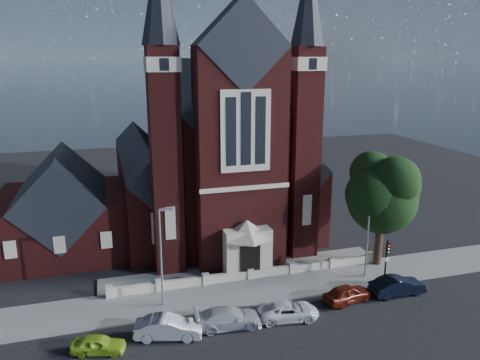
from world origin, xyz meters
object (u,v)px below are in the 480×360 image
object	(u,v)px
street_lamp_left	(162,252)
car_white_suv	(288,311)
car_navy	(398,286)
car_lime_van	(98,344)
church	(208,154)
street_tree	(385,195)
car_silver_a	(168,327)
traffic_signal	(387,256)
car_dark_red	(348,293)
parish_hall	(63,213)
street_lamp_right	(369,229)
car_silver_b	(229,318)

from	to	relation	value
street_lamp_left	car_white_suv	bearing A→B (deg)	-27.32
car_navy	car_lime_van	bearing A→B (deg)	92.99
church	street_tree	world-z (taller)	church
church	car_silver_a	bearing A→B (deg)	-109.32
street_tree	car_navy	distance (m)	8.31
traffic_signal	car_white_suv	world-z (taller)	traffic_signal
church	street_lamp_left	distance (m)	20.84
car_white_suv	street_lamp_left	bearing A→B (deg)	70.78
street_tree	church	bearing A→B (deg)	126.17
church	car_white_suv	xyz separation A→B (m)	(0.78, -23.43, -7.54)
church	car_dark_red	world-z (taller)	church
parish_hall	traffic_signal	size ratio (longest dim) A/B	3.05
parish_hall	car_dark_red	bearing A→B (deg)	-38.03
street_lamp_right	car_lime_van	xyz separation A→B (m)	(-22.97, -4.81, -3.99)
car_white_suv	car_dark_red	bearing A→B (deg)	-71.48
street_lamp_left	car_navy	distance (m)	19.50
car_silver_b	street_lamp_left	bearing A→B (deg)	49.09
street_tree	car_dark_red	xyz separation A→B (m)	(-6.27, -5.18, -6.25)
street_lamp_left	street_lamp_right	bearing A→B (deg)	0.00
traffic_signal	car_white_suv	distance (m)	10.80
street_lamp_right	traffic_signal	bearing A→B (deg)	-59.99
street_lamp_left	parish_hall	bearing A→B (deg)	120.02
car_lime_van	car_white_suv	bearing A→B (deg)	-73.66
parish_hall	street_lamp_right	distance (m)	29.62
traffic_signal	street_tree	bearing A→B (deg)	64.05
parish_hall	street_lamp_right	world-z (taller)	parish_hall
parish_hall	traffic_signal	world-z (taller)	parish_hall
car_silver_a	car_white_suv	xyz separation A→B (m)	(8.96, -0.10, -0.13)
street_lamp_right	car_silver_b	size ratio (longest dim) A/B	1.62
car_white_suv	church	bearing A→B (deg)	10.00
street_lamp_left	car_silver_a	size ratio (longest dim) A/B	1.73
car_silver_a	car_dark_red	xyz separation A→B (m)	(14.51, 0.92, -0.06)
car_silver_a	car_dark_red	bearing A→B (deg)	-72.08
traffic_signal	church	bearing A→B (deg)	118.20
church	car_silver_a	size ratio (longest dim) A/B	7.45
street_lamp_right	car_lime_van	size ratio (longest dim) A/B	2.27
car_silver_b	traffic_signal	bearing A→B (deg)	-74.28
street_tree	car_lime_van	xyz separation A→B (m)	(-25.48, -6.52, -6.35)
church	car_lime_van	size ratio (longest dim) A/B	9.79
street_tree	street_lamp_left	bearing A→B (deg)	-175.24
car_dark_red	car_silver_b	bearing A→B (deg)	83.62
street_lamp_right	street_lamp_left	bearing A→B (deg)	180.00
street_lamp_right	car_silver_b	xyz separation A→B (m)	(-13.88, -4.29, -3.87)
car_lime_van	church	bearing A→B (deg)	-13.49
car_silver_a	car_navy	bearing A→B (deg)	-73.21
traffic_signal	car_silver_a	world-z (taller)	traffic_signal
street_lamp_left	car_navy	bearing A→B (deg)	-10.72
car_silver_a	church	bearing A→B (deg)	-5.03
traffic_signal	car_navy	distance (m)	2.69
street_lamp_right	car_silver_a	size ratio (longest dim) A/B	1.73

